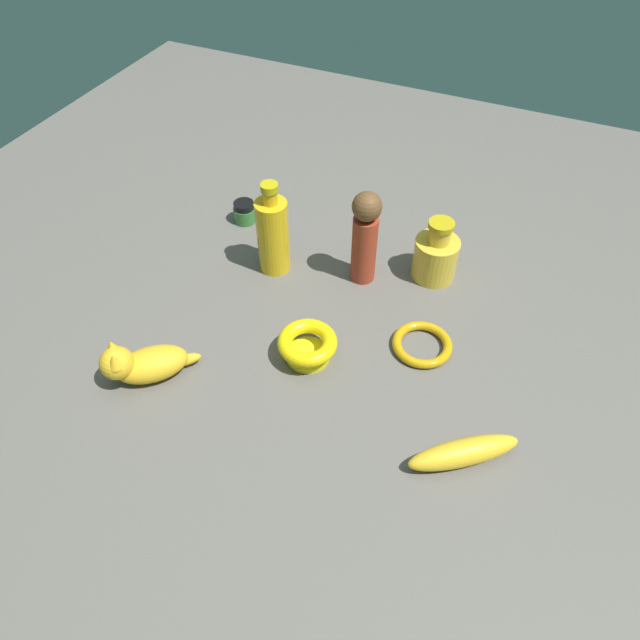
% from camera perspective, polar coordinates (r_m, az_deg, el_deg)
% --- Properties ---
extents(ground, '(2.00, 2.00, 0.00)m').
position_cam_1_polar(ground, '(1.04, 0.00, -1.59)').
color(ground, '#5B5651').
extents(bowl, '(0.10, 0.10, 0.05)m').
position_cam_1_polar(bowl, '(0.98, -1.26, -2.45)').
color(bowl, yellow).
rests_on(bowl, ground).
extents(nail_polish_jar, '(0.05, 0.05, 0.05)m').
position_cam_1_polar(nail_polish_jar, '(1.28, -7.44, 10.49)').
color(nail_polish_jar, '#347132').
rests_on(nail_polish_jar, ground).
extents(bottle_short, '(0.09, 0.09, 0.13)m').
position_cam_1_polar(bottle_short, '(1.14, 11.31, 6.27)').
color(bottle_short, gold).
rests_on(bottle_short, ground).
extents(banana, '(0.16, 0.14, 0.04)m').
position_cam_1_polar(banana, '(0.90, 13.94, -12.55)').
color(banana, gold).
rests_on(banana, ground).
extents(bottle_tall, '(0.06, 0.06, 0.19)m').
position_cam_1_polar(bottle_tall, '(1.12, -4.66, 8.43)').
color(bottle_tall, gold).
rests_on(bottle_tall, ground).
extents(cat_figurine, '(0.13, 0.13, 0.09)m').
position_cam_1_polar(cat_figurine, '(0.99, -17.09, -4.09)').
color(cat_figurine, gold).
rests_on(cat_figurine, ground).
extents(bangle, '(0.11, 0.11, 0.02)m').
position_cam_1_polar(bangle, '(1.03, 10.02, -2.37)').
color(bangle, '#CB910E').
rests_on(bangle, ground).
extents(person_figure_adult, '(0.07, 0.07, 0.19)m').
position_cam_1_polar(person_figure_adult, '(1.08, 4.45, 8.29)').
color(person_figure_adult, '#A03620').
rests_on(person_figure_adult, ground).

